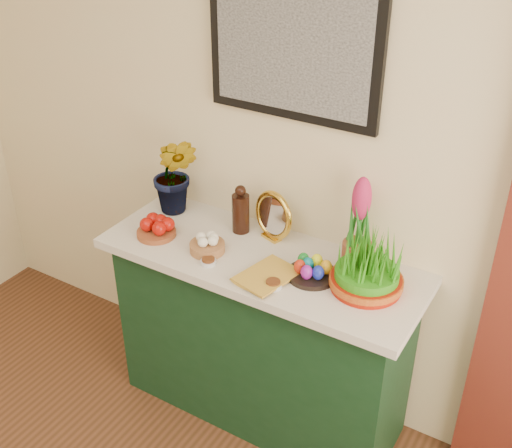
% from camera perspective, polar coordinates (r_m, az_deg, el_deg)
% --- Properties ---
extents(sideboard, '(1.30, 0.45, 0.85)m').
position_cam_1_polar(sideboard, '(2.99, 0.50, -10.24)').
color(sideboard, '#13341C').
rests_on(sideboard, ground).
extents(tablecloth, '(1.40, 0.55, 0.04)m').
position_cam_1_polar(tablecloth, '(2.72, 0.54, -3.16)').
color(tablecloth, beige).
rests_on(tablecloth, sideboard).
extents(hyacinth_green, '(0.30, 0.27, 0.51)m').
position_cam_1_polar(hyacinth_green, '(2.93, -7.27, 5.50)').
color(hyacinth_green, '#247421').
rests_on(hyacinth_green, tablecloth).
extents(apple_bowl, '(0.21, 0.21, 0.09)m').
position_cam_1_polar(apple_bowl, '(2.86, -8.88, -0.38)').
color(apple_bowl, brown).
rests_on(apple_bowl, tablecloth).
extents(garlic_basket, '(0.16, 0.16, 0.08)m').
position_cam_1_polar(garlic_basket, '(2.72, -4.37, -1.82)').
color(garlic_basket, '#AC7345').
rests_on(garlic_basket, tablecloth).
extents(vinegar_cruet, '(0.08, 0.08, 0.23)m').
position_cam_1_polar(vinegar_cruet, '(2.83, -1.37, 1.14)').
color(vinegar_cruet, black).
rests_on(vinegar_cruet, tablecloth).
extents(mirror, '(0.23, 0.12, 0.22)m').
position_cam_1_polar(mirror, '(2.77, 1.54, 0.71)').
color(mirror, gold).
rests_on(mirror, tablecloth).
extents(book, '(0.21, 0.27, 0.03)m').
position_cam_1_polar(book, '(2.61, -0.45, -3.80)').
color(book, gold).
rests_on(book, tablecloth).
extents(spice_dish_left, '(0.07, 0.07, 0.03)m').
position_cam_1_polar(spice_dish_left, '(2.65, -4.26, -3.33)').
color(spice_dish_left, silver).
rests_on(spice_dish_left, tablecloth).
extents(spice_dish_right, '(0.07, 0.07, 0.03)m').
position_cam_1_polar(spice_dish_right, '(2.52, 1.53, -5.38)').
color(spice_dish_right, silver).
rests_on(spice_dish_right, tablecloth).
extents(egg_plate, '(0.26, 0.26, 0.08)m').
position_cam_1_polar(egg_plate, '(2.57, 4.96, -4.09)').
color(egg_plate, black).
rests_on(egg_plate, tablecloth).
extents(hyacinth_pink, '(0.12, 0.12, 0.40)m').
position_cam_1_polar(hyacinth_pink, '(2.59, 9.15, -0.20)').
color(hyacinth_pink, '#974F33').
rests_on(hyacinth_pink, tablecloth).
extents(wheatgrass_sabzeh, '(0.29, 0.29, 0.24)m').
position_cam_1_polar(wheatgrass_sabzeh, '(2.50, 9.90, -3.72)').
color(wheatgrass_sabzeh, '#9B1606').
rests_on(wheatgrass_sabzeh, tablecloth).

